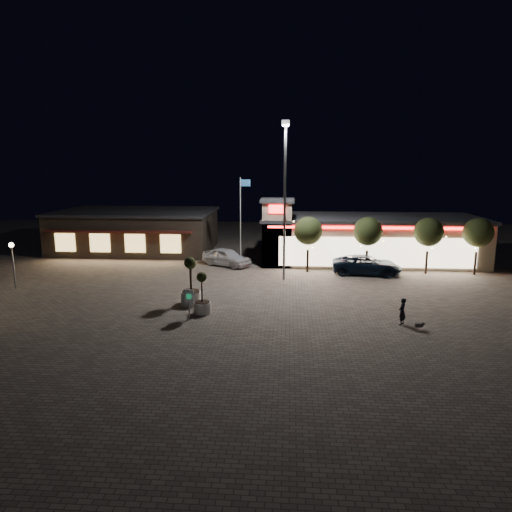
# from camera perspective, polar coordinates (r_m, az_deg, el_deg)

# --- Properties ---
(ground) EXTENTS (90.00, 90.00, 0.00)m
(ground) POSITION_cam_1_polar(r_m,az_deg,el_deg) (29.15, -0.69, -6.84)
(ground) COLOR #70665B
(ground) RESTS_ON ground
(retail_building) EXTENTS (20.40, 8.40, 6.10)m
(retail_building) POSITION_cam_1_polar(r_m,az_deg,el_deg) (44.53, 13.36, 2.16)
(retail_building) COLOR tan
(retail_building) RESTS_ON ground
(restaurant_building) EXTENTS (16.40, 11.00, 4.30)m
(restaurant_building) POSITION_cam_1_polar(r_m,az_deg,el_deg) (50.77, -14.69, 3.15)
(restaurant_building) COLOR #382D23
(restaurant_building) RESTS_ON ground
(floodlight_pole) EXTENTS (0.60, 0.40, 12.38)m
(floodlight_pole) POSITION_cam_1_polar(r_m,az_deg,el_deg) (35.65, 3.62, 8.00)
(floodlight_pole) COLOR gray
(floodlight_pole) RESTS_ON ground
(flagpole) EXTENTS (0.95, 0.10, 8.00)m
(flagpole) POSITION_cam_1_polar(r_m,az_deg,el_deg) (41.04, -1.82, 5.28)
(flagpole) COLOR white
(flagpole) RESTS_ON ground
(lamp_post_west) EXTENTS (0.36, 0.36, 3.48)m
(lamp_post_west) POSITION_cam_1_polar(r_m,az_deg,el_deg) (38.16, -28.16, -0.02)
(lamp_post_west) COLOR gray
(lamp_post_west) RESTS_ON ground
(string_tree_a) EXTENTS (2.42, 2.42, 4.79)m
(string_tree_a) POSITION_cam_1_polar(r_m,az_deg,el_deg) (39.02, 6.55, 3.14)
(string_tree_a) COLOR #332319
(string_tree_a) RESTS_ON ground
(string_tree_b) EXTENTS (2.42, 2.42, 4.79)m
(string_tree_b) POSITION_cam_1_polar(r_m,az_deg,el_deg) (39.55, 13.81, 2.99)
(string_tree_b) COLOR #332319
(string_tree_b) RESTS_ON ground
(string_tree_c) EXTENTS (2.42, 2.42, 4.79)m
(string_tree_c) POSITION_cam_1_polar(r_m,az_deg,el_deg) (40.69, 20.78, 2.80)
(string_tree_c) COLOR #332319
(string_tree_c) RESTS_ON ground
(string_tree_d) EXTENTS (2.42, 2.42, 4.79)m
(string_tree_d) POSITION_cam_1_polar(r_m,az_deg,el_deg) (42.01, 26.02, 2.64)
(string_tree_d) COLOR #332319
(string_tree_d) RESTS_ON ground
(pickup_truck) EXTENTS (5.98, 3.23, 1.59)m
(pickup_truck) POSITION_cam_1_polar(r_m,az_deg,el_deg) (39.52, 13.68, -1.09)
(pickup_truck) COLOR black
(pickup_truck) RESTS_ON ground
(white_sedan) EXTENTS (5.07, 4.15, 1.63)m
(white_sedan) POSITION_cam_1_polar(r_m,az_deg,el_deg) (41.60, -3.71, -0.14)
(white_sedan) COLOR silver
(white_sedan) RESTS_ON ground
(pedestrian) EXTENTS (0.64, 0.69, 1.58)m
(pedestrian) POSITION_cam_1_polar(r_m,az_deg,el_deg) (27.78, 17.80, -6.62)
(pedestrian) COLOR black
(pedestrian) RESTS_ON ground
(dog) EXTENTS (0.53, 0.23, 0.29)m
(dog) POSITION_cam_1_polar(r_m,az_deg,el_deg) (27.45, 19.84, -8.09)
(dog) COLOR #59514C
(dog) RESTS_ON ground
(planter_left) EXTENTS (1.31, 1.31, 3.22)m
(planter_left) POSITION_cam_1_polar(r_m,az_deg,el_deg) (30.33, -8.15, -4.26)
(planter_left) COLOR silver
(planter_left) RESTS_ON ground
(planter_mid) EXTENTS (1.07, 1.07, 2.64)m
(planter_mid) POSITION_cam_1_polar(r_m,az_deg,el_deg) (28.58, -6.74, -5.58)
(planter_mid) COLOR silver
(planter_mid) RESTS_ON ground
(planter_right) EXTENTS (1.25, 1.25, 3.06)m
(planter_right) POSITION_cam_1_polar(r_m,az_deg,el_deg) (30.70, -8.08, -4.16)
(planter_right) COLOR silver
(planter_right) RESTS_ON ground
(valet_sign) EXTENTS (0.61, 0.21, 1.86)m
(valet_sign) POSITION_cam_1_polar(r_m,az_deg,el_deg) (27.38, -8.37, -5.32)
(valet_sign) COLOR gray
(valet_sign) RESTS_ON ground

